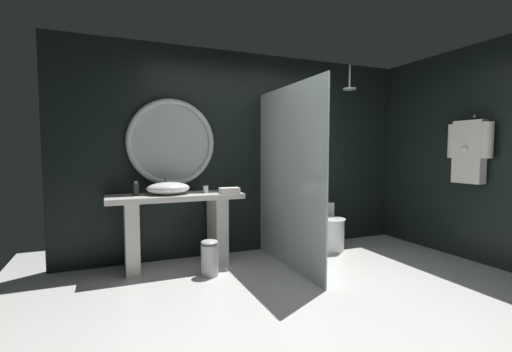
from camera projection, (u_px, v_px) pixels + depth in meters
ground_plane at (331, 305)px, 3.04m from camera, size 5.76×5.76×0.00m
back_wall_panel at (250, 153)px, 4.69m from camera, size 4.80×0.10×2.60m
side_wall_right at (451, 153)px, 4.55m from camera, size 0.10×2.47×2.60m
vanity_counter at (176, 221)px, 4.04m from camera, size 1.51×0.52×0.84m
vessel_sink at (168, 188)px, 3.98m from camera, size 0.48×0.39×0.18m
tumbler_cup at (206, 189)px, 4.13m from camera, size 0.06×0.06×0.09m
soap_dispenser at (136, 189)px, 3.88m from camera, size 0.07×0.07×0.16m
round_wall_mirror at (171, 143)px, 4.20m from camera, size 1.04×0.07×1.04m
shower_glass_panel at (288, 177)px, 4.00m from camera, size 0.02×1.56×2.07m
rain_shower_head at (349, 86)px, 4.75m from camera, size 0.18×0.18×0.34m
hanging_bathrobe at (469, 148)px, 4.17m from camera, size 0.20×0.55×0.81m
toilet at (327, 229)px, 4.80m from camera, size 0.39×0.57×0.60m
waste_bin at (210, 257)px, 3.75m from camera, size 0.19×0.19×0.39m
folded_hand_towel at (229, 190)px, 4.10m from camera, size 0.24×0.16×0.07m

